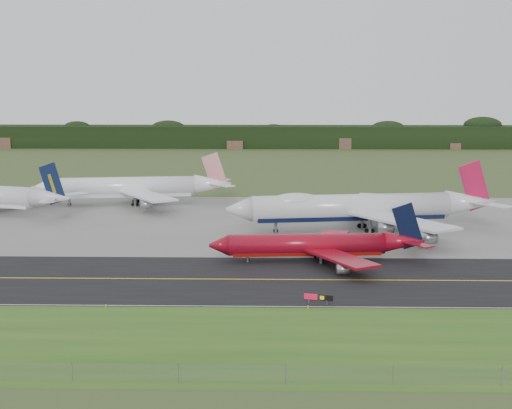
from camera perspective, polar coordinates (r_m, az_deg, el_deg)
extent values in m
plane|color=#394520|center=(128.11, 4.65, -5.55)|extent=(600.00, 600.00, 0.00)
cube|color=#295719|center=(94.79, 5.90, -10.97)|extent=(400.00, 30.00, 0.01)
cube|color=black|center=(124.26, 4.76, -6.02)|extent=(400.00, 32.00, 0.02)
cube|color=slate|center=(177.83, 3.70, -1.33)|extent=(400.00, 78.00, 0.01)
cube|color=yellow|center=(124.25, 4.76, -6.01)|extent=(400.00, 0.40, 0.00)
cube|color=silver|center=(109.41, 5.25, -8.15)|extent=(400.00, 0.25, 0.00)
plane|color=slate|center=(82.33, 6.65, -13.38)|extent=(320.00, 0.00, 320.00)
cylinder|color=slate|center=(82.33, 6.65, -13.38)|extent=(0.10, 0.10, 2.20)
cube|color=black|center=(399.59, 2.37, 5.45)|extent=(700.00, 24.00, 12.00)
cylinder|color=silver|center=(165.76, 7.59, -0.19)|extent=(46.51, 12.80, 5.86)
cube|color=black|center=(166.08, 7.57, -0.83)|extent=(44.00, 11.00, 2.05)
cone|color=silver|center=(161.03, -1.37, -0.39)|extent=(6.59, 6.67, 5.86)
cone|color=silver|center=(175.49, 16.83, 0.17)|extent=(12.93, 7.64, 5.86)
ellipsoid|color=silver|center=(162.64, 3.20, 0.27)|extent=(12.57, 6.74, 3.74)
cube|color=silver|center=(155.98, 11.66, -1.28)|extent=(21.43, 26.35, 0.50)
cube|color=silver|center=(180.48, 8.97, 0.23)|extent=(15.31, 27.40, 0.50)
cube|color=#BD1540|center=(175.19, 17.08, 1.46)|extent=(8.40, 1.74, 12.14)
cylinder|color=gray|center=(155.67, 10.32, -1.85)|extent=(3.54, 2.92, 2.46)
cylinder|color=gray|center=(179.22, 7.90, -0.33)|extent=(3.54, 2.92, 2.46)
cylinder|color=gray|center=(146.93, 13.64, -2.63)|extent=(3.54, 2.92, 2.46)
cylinder|color=gray|center=(191.43, 8.54, 0.27)|extent=(3.54, 2.92, 2.46)
cylinder|color=black|center=(163.06, 1.58, -2.10)|extent=(1.11, 0.63, 1.05)
cylinder|color=slate|center=(164.35, 9.09, -1.62)|extent=(0.94, 0.94, 3.92)
cylinder|color=black|center=(164.63, 9.08, -2.11)|extent=(1.12, 0.68, 1.05)
cylinder|color=slate|center=(170.43, 8.48, -1.22)|extent=(0.94, 0.94, 3.92)
cylinder|color=black|center=(170.70, 8.47, -1.69)|extent=(1.12, 0.68, 1.05)
cylinder|color=maroon|center=(136.50, 4.08, -3.19)|extent=(30.07, 6.37, 4.04)
cube|color=maroon|center=(136.79, 4.08, -3.73)|extent=(28.50, 5.24, 1.41)
cone|color=maroon|center=(135.42, -2.99, -3.28)|extent=(4.04, 4.32, 4.04)
cone|color=maroon|center=(140.06, 11.77, -2.92)|extent=(8.17, 4.64, 4.04)
cube|color=maroon|center=(129.42, 6.80, -4.25)|extent=(12.87, 17.12, 0.45)
cube|color=maroon|center=(145.40, 5.67, -2.72)|extent=(10.87, 17.46, 0.45)
cube|color=black|center=(139.61, 12.04, -1.69)|extent=(6.38, 0.82, 9.19)
cylinder|color=gray|center=(125.83, 6.97, -5.16)|extent=(2.33, 1.86, 1.70)
cylinder|color=gray|center=(149.43, 5.32, -2.82)|extent=(2.33, 1.86, 1.70)
cylinder|color=black|center=(136.21, -0.68, -4.46)|extent=(0.75, 0.38, 0.73)
cylinder|color=slate|center=(135.19, 5.20, -4.31)|extent=(0.61, 0.61, 2.08)
cylinder|color=black|center=(135.35, 5.20, -4.59)|extent=(0.75, 0.42, 0.73)
cylinder|color=slate|center=(139.46, 4.93, -3.88)|extent=(0.61, 0.61, 2.08)
cylinder|color=black|center=(139.62, 4.93, -4.15)|extent=(0.75, 0.42, 0.73)
cone|color=silver|center=(187.35, -16.08, 0.55)|extent=(11.69, 8.26, 5.39)
cube|color=silver|center=(207.62, -18.32, 0.89)|extent=(21.43, 22.61, 0.48)
cube|color=#0C1837|center=(186.53, -15.97, 1.62)|extent=(7.33, 2.63, 10.87)
cylinder|color=gray|center=(209.30, -19.07, 0.50)|extent=(3.48, 3.03, 2.26)
cylinder|color=gray|center=(214.76, -16.36, 0.85)|extent=(3.48, 3.03, 2.26)
cylinder|color=white|center=(205.01, -10.55, 1.41)|extent=(40.33, 11.36, 5.55)
cube|color=white|center=(205.26, -10.53, 0.91)|extent=(38.15, 9.69, 1.94)
cone|color=white|center=(207.57, -16.75, 1.26)|extent=(5.75, 6.22, 5.55)
cone|color=white|center=(205.00, -3.49, 1.66)|extent=(11.24, 7.04, 5.55)
cube|color=white|center=(193.52, -8.66, 0.70)|extent=(18.63, 23.07, 0.50)
cube|color=white|center=(216.17, -8.51, 1.60)|extent=(13.43, 23.99, 0.50)
cube|color=red|center=(204.59, -3.32, 2.67)|extent=(7.63, 1.56, 11.03)
cylinder|color=gray|center=(188.36, -8.79, 0.00)|extent=(3.34, 2.75, 2.33)
cylinder|color=gray|center=(221.80, -8.56, 1.40)|extent=(3.34, 2.75, 2.33)
cylinder|color=black|center=(207.15, -14.70, 0.03)|extent=(1.05, 0.59, 1.00)
cylinder|color=slate|center=(202.32, -9.66, 0.35)|extent=(0.88, 0.88, 3.50)
cylinder|color=black|center=(202.51, -9.65, 0.00)|extent=(1.06, 0.64, 1.00)
cylinder|color=slate|center=(208.34, -9.59, 0.61)|extent=(0.88, 0.88, 3.50)
cylinder|color=black|center=(208.53, -9.58, 0.27)|extent=(1.06, 0.64, 1.00)
cylinder|color=slate|center=(111.01, 4.25, -7.71)|extent=(0.11, 0.11, 0.66)
cylinder|color=slate|center=(110.45, 5.69, -7.82)|extent=(0.11, 0.11, 0.66)
cube|color=#AF0D28|center=(110.73, 4.40, -7.35)|extent=(2.04, 0.73, 0.85)
cube|color=black|center=(110.37, 5.31, -7.42)|extent=(0.95, 0.42, 0.85)
cube|color=black|center=(110.16, 5.89, -7.46)|extent=(1.13, 0.47, 0.85)
cylinder|color=yellow|center=(110.98, -11.92, -7.94)|extent=(0.16, 0.16, 0.50)
cylinder|color=yellow|center=(108.26, 4.18, -8.20)|extent=(0.16, 0.16, 0.50)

